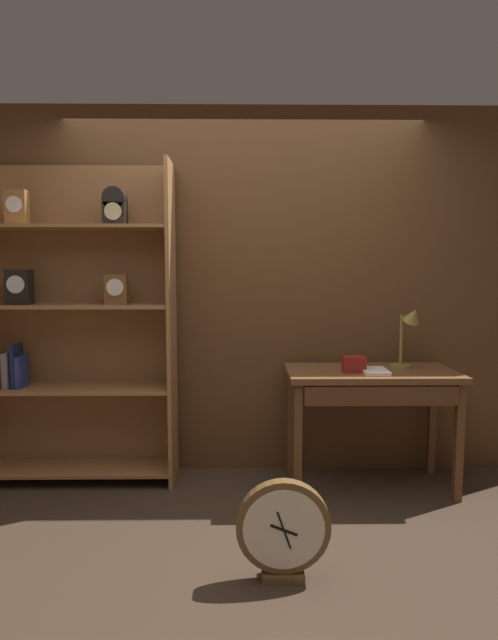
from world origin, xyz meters
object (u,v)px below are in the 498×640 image
(desk_lamp, at_px, (409,330))
(round_clock_large, at_px, (283,529))
(toolbox_small, at_px, (354,364))
(open_repair_manual, at_px, (375,371))
(bookshelf, at_px, (70,326))
(workbench, at_px, (371,388))

(desk_lamp, height_order, round_clock_large, desk_lamp)
(toolbox_small, xyz_separation_m, round_clock_large, (-0.53, -0.96, -0.60))
(open_repair_manual, bearing_deg, desk_lamp, 30.48)
(bookshelf, relative_size, toolbox_small, 15.05)
(round_clock_large, bearing_deg, workbench, 56.56)
(workbench, bearing_deg, toolbox_small, -162.02)
(bookshelf, relative_size, round_clock_large, 4.49)
(bookshelf, relative_size, workbench, 1.96)
(desk_lamp, bearing_deg, workbench, -164.60)
(bookshelf, distance_m, toolbox_small, 1.93)
(workbench, relative_size, round_clock_large, 2.29)
(desk_lamp, height_order, open_repair_manual, desk_lamp)
(desk_lamp, height_order, toolbox_small, desk_lamp)
(desk_lamp, bearing_deg, round_clock_large, -130.70)
(toolbox_small, bearing_deg, round_clock_large, -119.02)
(desk_lamp, distance_m, toolbox_small, 0.46)
(round_clock_large, bearing_deg, open_repair_manual, 54.56)
(bookshelf, xyz_separation_m, toolbox_small, (1.91, -0.23, -0.23))
(desk_lamp, bearing_deg, toolbox_small, -163.74)
(desk_lamp, xyz_separation_m, round_clock_large, (-0.92, -1.07, -0.82))
(workbench, relative_size, open_repair_manual, 5.06)
(workbench, xyz_separation_m, toolbox_small, (-0.13, -0.04, 0.17))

